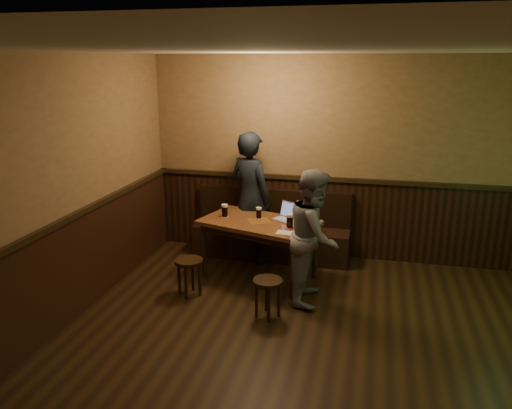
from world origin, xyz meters
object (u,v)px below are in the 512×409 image
Objects in this scene: pint_left at (225,210)px; person_grey at (314,236)px; laptop at (287,216)px; pub_table at (259,229)px; pint_right at (290,221)px; pint_mid at (259,213)px; bench at (271,235)px; person_suit at (251,198)px; stool_right at (268,287)px; stool_left at (189,267)px.

person_grey reaches higher than pint_left.
pub_table is at bearing -128.31° from laptop.
laptop is at bearing 4.07° from pint_left.
pint_left is at bearing -172.45° from pub_table.
pub_table is 9.41× the size of pint_right.
bench is at bearing 87.06° from pint_mid.
pint_left is at bearing 90.23° from person_suit.
person_grey is (0.41, -0.57, -0.04)m from laptop.
bench is 0.83m from pint_mid.
stool_right is 1.22m from laptop.
pub_table is at bearing 108.29° from stool_right.
person_grey reaches higher than pub_table.
person_suit is 1.41m from person_grey.
stool_left is 1.03× the size of stool_right.
person_suit reaches higher than stool_left.
pint_left is (-0.48, 0.08, 0.18)m from pub_table.
stool_left is at bearing -154.87° from pint_right.
person_grey is at bearing -24.01° from laptop.
laptop reaches higher than pint_left.
pint_left is at bearing 73.76° from stool_left.
pint_right reaches higher than pub_table.
bench is 1.37× the size of pub_table.
pint_left is at bearing 127.05° from stool_right.
pint_right is 0.44m from person_grey.
pint_right is 0.31m from laptop.
pint_left is 1.15× the size of pint_mid.
pint_mid reaches higher than stool_right.
pint_right is at bearing 51.22° from person_grey.
person_suit reaches higher than pub_table.
person_grey reaches higher than stool_right.
pub_table is at bearing -73.92° from pint_mid.
pint_right is (0.45, -0.28, 0.01)m from pint_mid.
bench is at bearing 100.59° from stool_right.
laptop reaches higher than pub_table.
person_suit is (-0.25, 0.55, 0.24)m from pub_table.
stool_right is at bearing -96.20° from pint_right.
person_grey is (0.75, -1.19, 0.47)m from bench.
stool_right is (0.33, -0.99, -0.31)m from pub_table.
person_grey is (0.78, -0.55, -0.06)m from pint_mid.
pint_left is 0.92m from pint_right.
pint_right is (1.11, 0.52, 0.49)m from stool_left.
pint_mid is 0.37m from laptop.
pint_right is 0.11× the size of person_grey.
pint_right is at bearing -44.66° from laptop.
pint_mid is at bearing -92.94° from bench.
stool_right is (0.33, -1.74, 0.04)m from bench.
person_grey is (1.22, -0.51, -0.07)m from pint_left.
pint_right reaches higher than pint_mid.
stool_left is 1.14m from pint_mid.
pint_left is 0.09× the size of person_suit.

